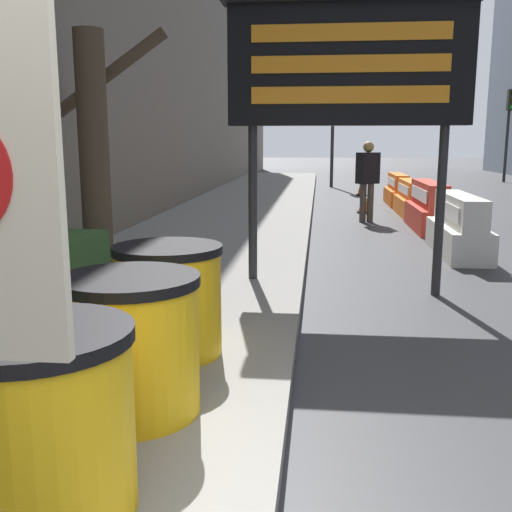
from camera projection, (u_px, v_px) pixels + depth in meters
bare_tree at (81, 121)px, 7.27m from camera, size 1.92×2.16×3.67m
barrel_drum_foreground at (41, 423)px, 2.48m from camera, size 0.80×0.80×0.82m
barrel_drum_middle at (132, 344)px, 3.43m from camera, size 0.80×0.80×0.82m
barrel_drum_back at (169, 300)px, 4.40m from camera, size 0.80×0.80×0.82m
message_board at (349, 65)px, 6.34m from camera, size 2.70×0.36×3.22m
jersey_barrier_white at (459, 229)px, 9.01m from camera, size 0.61×2.03×0.91m
jersey_barrier_red_striped at (428, 209)px, 11.55m from camera, size 0.60×2.19×0.92m
jersey_barrier_orange_near at (410, 200)px, 13.90m from camera, size 0.53×2.10×0.79m
jersey_barrier_orange_far at (398, 191)px, 16.12m from camera, size 0.55×1.95×0.82m
traffic_cone_near at (362, 187)px, 18.80m from camera, size 0.32×0.32×0.56m
traffic_cone_mid at (364, 201)px, 14.27m from camera, size 0.31×0.31×0.56m
traffic_cone_far at (399, 188)px, 17.11m from camera, size 0.43×0.43×0.77m
traffic_light_near_curb at (333, 98)px, 21.57m from camera, size 0.28×0.45×4.44m
traffic_light_far_side at (510, 115)px, 24.30m from camera, size 0.28×0.45×3.73m
pedestrian_worker at (368, 175)px, 12.50m from camera, size 0.51×0.47×1.68m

